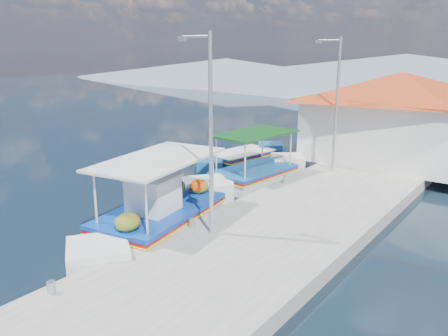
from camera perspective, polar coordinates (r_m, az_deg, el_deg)
The scene contains 10 objects.
ground at distance 16.19m, azimuth -19.16°, elevation -7.78°, with size 160.00×160.00×0.00m, color black.
quay at distance 16.66m, azimuth 10.63°, elevation -5.61°, with size 5.00×44.00×0.50m, color #A9A69E.
bollards at distance 16.89m, azimuth 3.16°, elevation -3.63°, with size 0.20×17.20×0.30m.
main_caique at distance 15.52m, azimuth -7.82°, elevation -5.90°, with size 3.42×8.45×2.82m.
caique_green_canopy at distance 20.54m, azimuth 3.94°, elevation -0.96°, with size 2.61×7.09×2.67m.
caique_blue_hull at distance 23.88m, azimuth 2.31°, elevation 1.11°, with size 2.55×6.18×1.12m.
caique_far at distance 28.49m, azimuth 15.28°, elevation 3.27°, with size 2.28×7.61×2.66m.
harbor_building at distance 24.18m, azimuth 21.23°, elevation 6.26°, with size 10.49×10.49×4.40m.
lamp_post_near at distance 13.15m, azimuth -2.01°, elevation 5.40°, with size 1.21×0.14×6.00m.
lamp_post_far at distance 20.86m, azimuth 13.89°, elevation 8.57°, with size 1.21×0.14×6.00m.
Camera 1 is at (12.66, -8.07, 6.06)m, focal length 36.06 mm.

